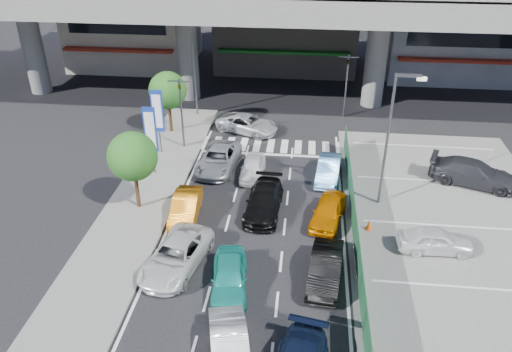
# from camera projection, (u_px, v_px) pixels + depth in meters

# --- Properties ---
(ground) EXTENTS (120.00, 120.00, 0.00)m
(ground) POSITION_uv_depth(u_px,v_px,m) (250.00, 259.00, 25.20)
(ground) COLOR black
(ground) RESTS_ON ground
(parking_lot) EXTENTS (12.00, 28.00, 0.06)m
(parking_lot) POSITION_uv_depth(u_px,v_px,m) (464.00, 249.00, 25.88)
(parking_lot) COLOR #5A5A58
(parking_lot) RESTS_ON ground
(sidewalk_left) EXTENTS (4.00, 30.00, 0.12)m
(sidewalk_left) POSITION_uv_depth(u_px,v_px,m) (139.00, 207.00, 29.28)
(sidewalk_left) COLOR #5A5A58
(sidewalk_left) RESTS_ON ground
(fence_run) EXTENTS (0.16, 22.00, 1.80)m
(fence_run) POSITION_uv_depth(u_px,v_px,m) (356.00, 240.00, 25.12)
(fence_run) COLOR #1C522F
(fence_run) RESTS_ON ground
(building_west) EXTENTS (12.00, 10.90, 13.00)m
(building_west) POSITION_uv_depth(u_px,v_px,m) (131.00, 0.00, 51.03)
(building_west) COLOR #ADA48B
(building_west) RESTS_ON ground
(building_east) EXTENTS (12.00, 10.90, 12.00)m
(building_east) POSITION_uv_depth(u_px,v_px,m) (452.00, 12.00, 48.29)
(building_east) COLOR gray
(building_east) RESTS_ON ground
(traffic_light_left) EXTENTS (1.60, 1.24, 5.20)m
(traffic_light_left) POSITION_uv_depth(u_px,v_px,m) (180.00, 96.00, 34.17)
(traffic_light_left) COLOR #595B60
(traffic_light_left) RESTS_ON ground
(traffic_light_right) EXTENTS (1.60, 1.24, 5.20)m
(traffic_light_right) POSITION_uv_depth(u_px,v_px,m) (348.00, 70.00, 39.11)
(traffic_light_right) COLOR #595B60
(traffic_light_right) RESTS_ON ground
(street_lamp_right) EXTENTS (1.65, 0.22, 8.00)m
(street_lamp_right) POSITION_uv_depth(u_px,v_px,m) (392.00, 130.00, 27.33)
(street_lamp_right) COLOR #595B60
(street_lamp_right) RESTS_ON ground
(street_lamp_left) EXTENTS (1.65, 0.22, 8.00)m
(street_lamp_left) POSITION_uv_depth(u_px,v_px,m) (196.00, 59.00, 38.94)
(street_lamp_left) COLOR #595B60
(street_lamp_left) RESTS_ON ground
(signboard_near) EXTENTS (0.80, 0.14, 4.70)m
(signboard_near) POSITION_uv_depth(u_px,v_px,m) (151.00, 132.00, 31.24)
(signboard_near) COLOR #595B60
(signboard_near) RESTS_ON ground
(signboard_far) EXTENTS (0.80, 0.14, 4.70)m
(signboard_far) POSITION_uv_depth(u_px,v_px,m) (158.00, 113.00, 33.87)
(signboard_far) COLOR #595B60
(signboard_far) RESTS_ON ground
(tree_near) EXTENTS (2.80, 2.80, 4.80)m
(tree_near) POSITION_uv_depth(u_px,v_px,m) (132.00, 157.00, 27.62)
(tree_near) COLOR #382314
(tree_near) RESTS_ON ground
(tree_far) EXTENTS (2.80, 2.80, 4.80)m
(tree_far) POSITION_uv_depth(u_px,v_px,m) (168.00, 90.00, 36.75)
(tree_far) COLOR #382314
(tree_far) RESTS_ON ground
(hatch_white_back_mid) EXTENTS (2.42, 4.42, 1.38)m
(hatch_white_back_mid) POSITION_uv_depth(u_px,v_px,m) (230.00, 350.00, 19.39)
(hatch_white_back_mid) COLOR silver
(hatch_white_back_mid) RESTS_ON ground
(sedan_white_mid_left) EXTENTS (3.26, 5.33, 1.38)m
(sedan_white_mid_left) POSITION_uv_depth(u_px,v_px,m) (176.00, 256.00, 24.37)
(sedan_white_mid_left) COLOR silver
(sedan_white_mid_left) RESTS_ON ground
(taxi_teal_mid) EXTENTS (2.11, 4.22, 1.38)m
(taxi_teal_mid) POSITION_uv_depth(u_px,v_px,m) (229.00, 276.00, 23.07)
(taxi_teal_mid) COLOR teal
(taxi_teal_mid) RESTS_ON ground
(hatch_black_mid_right) EXTENTS (1.89, 4.32, 1.38)m
(hatch_black_mid_right) POSITION_uv_depth(u_px,v_px,m) (325.00, 269.00, 23.53)
(hatch_black_mid_right) COLOR black
(hatch_black_mid_right) RESTS_ON ground
(taxi_orange_left) EXTENTS (1.67, 4.14, 1.34)m
(taxi_orange_left) POSITION_uv_depth(u_px,v_px,m) (186.00, 207.00, 28.12)
(taxi_orange_left) COLOR #C36B0D
(taxi_orange_left) RESTS_ON ground
(sedan_black_mid) EXTENTS (2.16, 4.84, 1.38)m
(sedan_black_mid) POSITION_uv_depth(u_px,v_px,m) (264.00, 202.00, 28.61)
(sedan_black_mid) COLOR black
(sedan_black_mid) RESTS_ON ground
(taxi_orange_right) EXTENTS (2.43, 4.18, 1.34)m
(taxi_orange_right) POSITION_uv_depth(u_px,v_px,m) (328.00, 211.00, 27.78)
(taxi_orange_right) COLOR #BE6200
(taxi_orange_right) RESTS_ON ground
(wagon_silver_front_left) EXTENTS (2.70, 5.14, 1.38)m
(wagon_silver_front_left) POSITION_uv_depth(u_px,v_px,m) (218.00, 159.00, 33.16)
(wagon_silver_front_left) COLOR #979B9E
(wagon_silver_front_left) RESTS_ON ground
(sedan_white_front_mid) EXTENTS (1.54, 3.63, 1.22)m
(sedan_white_front_mid) POSITION_uv_depth(u_px,v_px,m) (253.00, 168.00, 32.28)
(sedan_white_front_mid) COLOR silver
(sedan_white_front_mid) RESTS_ON ground
(kei_truck_front_right) EXTENTS (1.81, 4.10, 1.31)m
(kei_truck_front_right) POSITION_uv_depth(u_px,v_px,m) (328.00, 170.00, 31.94)
(kei_truck_front_right) COLOR #6BB0F6
(kei_truck_front_right) RESTS_ON ground
(crossing_wagon_silver) EXTENTS (5.24, 3.73, 1.33)m
(crossing_wagon_silver) POSITION_uv_depth(u_px,v_px,m) (247.00, 124.00, 38.17)
(crossing_wagon_silver) COLOR #AAAEB2
(crossing_wagon_silver) RESTS_ON ground
(parked_sedan_white) EXTENTS (3.84, 1.66, 1.29)m
(parked_sedan_white) POSITION_uv_depth(u_px,v_px,m) (435.00, 240.00, 25.44)
(parked_sedan_white) COLOR silver
(parked_sedan_white) RESTS_ON parking_lot
(parked_sedan_dgrey) EXTENTS (5.71, 3.79, 1.54)m
(parked_sedan_dgrey) POSITION_uv_depth(u_px,v_px,m) (473.00, 173.00, 31.23)
(parked_sedan_dgrey) COLOR #2D2E33
(parked_sedan_dgrey) RESTS_ON parking_lot
(traffic_cone) EXTENTS (0.43, 0.43, 0.64)m
(traffic_cone) POSITION_uv_depth(u_px,v_px,m) (369.00, 225.00, 27.16)
(traffic_cone) COLOR #EE500D
(traffic_cone) RESTS_ON parking_lot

